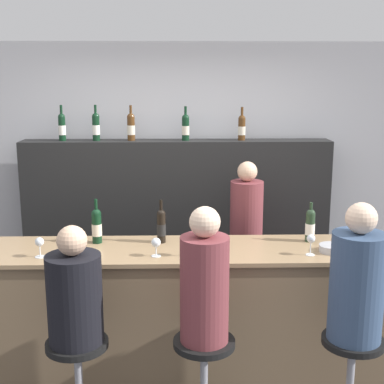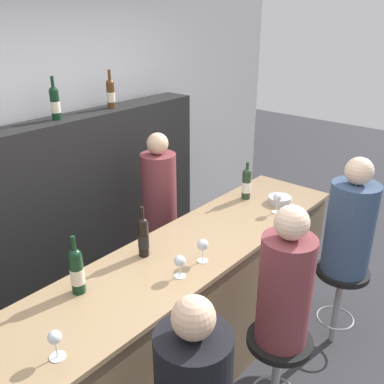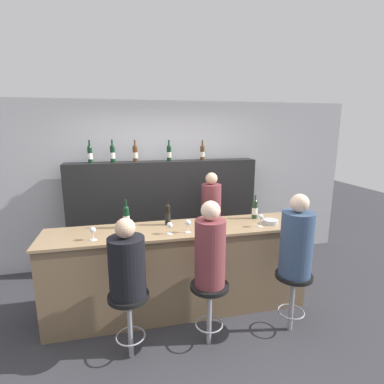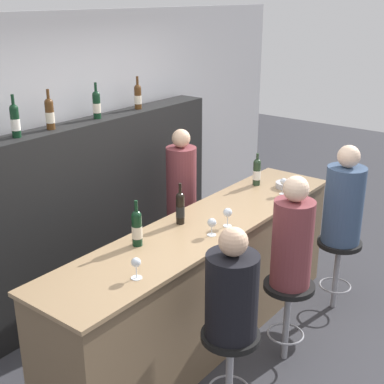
{
  "view_description": "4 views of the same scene",
  "coord_description": "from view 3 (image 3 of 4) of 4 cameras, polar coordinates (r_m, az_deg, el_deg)",
  "views": [
    {
      "loc": [
        0.04,
        -3.42,
        2.29
      ],
      "look_at": [
        0.12,
        0.27,
        1.48
      ],
      "focal_mm": 50.0,
      "sensor_mm": 36.0,
      "label": 1
    },
    {
      "loc": [
        -1.66,
        -1.23,
        2.46
      ],
      "look_at": [
        0.23,
        0.37,
        1.39
      ],
      "focal_mm": 40.0,
      "sensor_mm": 36.0,
      "label": 2
    },
    {
      "loc": [
        -0.6,
        -2.96,
        2.21
      ],
      "look_at": [
        0.15,
        0.27,
        1.48
      ],
      "focal_mm": 28.0,
      "sensor_mm": 36.0,
      "label": 3
    },
    {
      "loc": [
        -3.07,
        -1.94,
        2.73
      ],
      "look_at": [
        -0.2,
        0.28,
        1.38
      ],
      "focal_mm": 50.0,
      "sensor_mm": 36.0,
      "label": 4
    }
  ],
  "objects": [
    {
      "name": "ground_plane",
      "position": [
        3.74,
        -1.36,
        -23.79
      ],
      "size": [
        16.0,
        16.0,
        0.0
      ],
      "primitive_type": "plane",
      "color": "#333338"
    },
    {
      "name": "wall_back",
      "position": [
        4.87,
        -5.72,
        1.56
      ],
      "size": [
        6.4,
        0.05,
        2.6
      ],
      "color": "#B2B2B7",
      "rests_on": "ground_plane"
    },
    {
      "name": "bar_counter",
      "position": [
        3.73,
        -2.41,
        -14.48
      ],
      "size": [
        3.08,
        0.66,
        1.05
      ],
      "color": "brown",
      "rests_on": "ground_plane"
    },
    {
      "name": "back_bar_cabinet",
      "position": [
        4.76,
        -5.25,
        -4.3
      ],
      "size": [
        2.89,
        0.28,
        1.69
      ],
      "color": "black",
      "rests_on": "ground_plane"
    },
    {
      "name": "wine_bottle_counter_0",
      "position": [
        3.57,
        -12.4,
        -4.59
      ],
      "size": [
        0.08,
        0.08,
        0.34
      ],
      "color": "black",
      "rests_on": "bar_counter"
    },
    {
      "name": "wine_bottle_counter_1",
      "position": [
        3.61,
        -4.67,
        -4.22
      ],
      "size": [
        0.07,
        0.07,
        0.33
      ],
      "color": "black",
      "rests_on": "bar_counter"
    },
    {
      "name": "wine_bottle_counter_2",
      "position": [
        3.93,
        11.88,
        -3.11
      ],
      "size": [
        0.07,
        0.07,
        0.31
      ],
      "color": "#233823",
      "rests_on": "bar_counter"
    },
    {
      "name": "wine_bottle_backbar_0",
      "position": [
        4.56,
        -18.86,
        6.88
      ],
      "size": [
        0.07,
        0.07,
        0.33
      ],
      "color": "black",
      "rests_on": "back_bar_cabinet"
    },
    {
      "name": "wine_bottle_backbar_1",
      "position": [
        4.54,
        -14.9,
        7.13
      ],
      "size": [
        0.07,
        0.07,
        0.33
      ],
      "color": "black",
      "rests_on": "back_bar_cabinet"
    },
    {
      "name": "wine_bottle_backbar_2",
      "position": [
        4.54,
        -10.78,
        7.31
      ],
      "size": [
        0.07,
        0.07,
        0.33
      ],
      "color": "#4C2D14",
      "rests_on": "back_bar_cabinet"
    },
    {
      "name": "wine_bottle_backbar_3",
      "position": [
        4.59,
        -4.4,
        7.48
      ],
      "size": [
        0.07,
        0.07,
        0.32
      ],
      "color": "black",
      "rests_on": "back_bar_cabinet"
    },
    {
      "name": "wine_bottle_backbar_4",
      "position": [
        4.7,
        1.98,
        7.57
      ],
      "size": [
        0.07,
        0.07,
        0.31
      ],
      "color": "#4C2D14",
      "rests_on": "back_bar_cabinet"
    },
    {
      "name": "wine_glass_0",
      "position": [
        3.3,
        -18.38,
        -7.02
      ],
      "size": [
        0.07,
        0.07,
        0.14
      ],
      "color": "silver",
      "rests_on": "bar_counter"
    },
    {
      "name": "wine_glass_1",
      "position": [
        3.32,
        -4.28,
        -6.42
      ],
      "size": [
        0.07,
        0.07,
        0.13
      ],
      "color": "silver",
      "rests_on": "bar_counter"
    },
    {
      "name": "wine_glass_2",
      "position": [
        3.35,
        -0.77,
        -5.96
      ],
      "size": [
        0.07,
        0.07,
        0.15
      ],
      "color": "silver",
      "rests_on": "bar_counter"
    },
    {
      "name": "wine_glass_3",
      "position": [
        3.63,
        12.96,
        -4.76
      ],
      "size": [
        0.06,
        0.06,
        0.15
      ],
      "color": "silver",
      "rests_on": "bar_counter"
    },
    {
      "name": "metal_bowl",
      "position": [
        3.79,
        14.78,
        -5.49
      ],
      "size": [
        0.18,
        0.18,
        0.05
      ],
      "color": "#B7B7BC",
      "rests_on": "bar_counter"
    },
    {
      "name": "bar_stool_left",
      "position": [
        3.1,
        -11.88,
        -20.77
      ],
      "size": [
        0.39,
        0.39,
        0.67
      ],
      "color": "gray",
      "rests_on": "ground_plane"
    },
    {
      "name": "guest_seated_left",
      "position": [
        2.88,
        -12.3,
        -13.14
      ],
      "size": [
        0.34,
        0.34,
        0.75
      ],
      "color": "black",
      "rests_on": "bar_stool_left"
    },
    {
      "name": "bar_stool_middle",
      "position": [
        3.2,
        3.33,
        -19.37
      ],
      "size": [
        0.39,
        0.39,
        0.67
      ],
      "color": "gray",
      "rests_on": "ground_plane"
    },
    {
      "name": "guest_seated_middle",
      "position": [
        2.96,
        3.46,
        -10.78
      ],
      "size": [
        0.3,
        0.3,
        0.86
      ],
      "color": "brown",
      "rests_on": "bar_stool_middle"
    },
    {
      "name": "bar_stool_right",
      "position": [
        3.55,
        18.68,
        -16.63
      ],
      "size": [
        0.39,
        0.39,
        0.67
      ],
      "color": "gray",
      "rests_on": "ground_plane"
    },
    {
      "name": "guest_seated_right",
      "position": [
        3.33,
        19.31,
        -8.73
      ],
      "size": [
        0.33,
        0.33,
        0.88
      ],
      "color": "#334766",
      "rests_on": "bar_stool_right"
    },
    {
      "name": "bartender",
      "position": [
        4.42,
        3.59,
        -7.1
      ],
      "size": [
        0.28,
        0.28,
        1.58
      ],
      "color": "brown",
      "rests_on": "ground_plane"
    }
  ]
}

